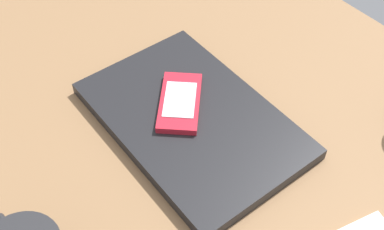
{
  "coord_description": "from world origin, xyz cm",
  "views": [
    {
      "loc": [
        -41.49,
        30.91,
        58.54
      ],
      "look_at": [
        -3.77,
        1.78,
        5.0
      ],
      "focal_mm": 46.03,
      "sensor_mm": 36.0,
      "label": 1
    }
  ],
  "objects": [
    {
      "name": "laptop_closed",
      "position": [
        -3.77,
        1.78,
        3.98
      ],
      "size": [
        33.03,
        21.71,
        1.96
      ],
      "primitive_type": "cube",
      "rotation": [
        0.0,
        0.0,
        -0.0
      ],
      "color": "black",
      "rests_on": "desk_surface"
    },
    {
      "name": "desk_surface",
      "position": [
        0.0,
        0.0,
        1.5
      ],
      "size": [
        120.0,
        80.0,
        3.0
      ],
      "primitive_type": "cube",
      "color": "olive",
      "rests_on": "ground"
    },
    {
      "name": "cell_phone_on_laptop",
      "position": [
        -1.01,
        1.92,
        5.53
      ],
      "size": [
        12.45,
        12.05,
        1.21
      ],
      "color": "red",
      "rests_on": "laptop_closed"
    }
  ]
}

